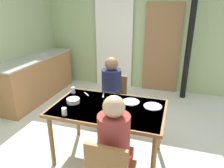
% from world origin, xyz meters
% --- Properties ---
extents(ground_plane, '(6.60, 6.60, 0.00)m').
position_xyz_m(ground_plane, '(0.00, 0.00, 0.00)').
color(ground_plane, silver).
extents(wall_back, '(4.51, 0.10, 2.66)m').
position_xyz_m(wall_back, '(0.00, 2.54, 1.33)').
color(wall_back, '#9DB27C').
rests_on(wall_back, ground_plane).
extents(door_wooden, '(0.80, 0.05, 2.00)m').
position_xyz_m(door_wooden, '(0.71, 2.46, 1.00)').
color(door_wooden, olive).
rests_on(door_wooden, ground_plane).
extents(stove_pipe_column, '(0.12, 0.12, 2.66)m').
position_xyz_m(stove_pipe_column, '(1.27, 2.19, 1.33)').
color(stove_pipe_column, black).
rests_on(stove_pipe_column, ground_plane).
extents(curtain_panel, '(0.90, 0.03, 2.23)m').
position_xyz_m(curtain_panel, '(-0.42, 2.44, 1.12)').
color(curtain_panel, white).
rests_on(curtain_panel, ground_plane).
extents(kitchen_counter, '(0.61, 2.10, 0.91)m').
position_xyz_m(kitchen_counter, '(-1.82, 1.23, 0.45)').
color(kitchen_counter, '#A56F42').
rests_on(kitchen_counter, ground_plane).
extents(dining_table, '(1.39, 0.86, 0.75)m').
position_xyz_m(dining_table, '(0.31, -0.18, 0.68)').
color(dining_table, brown).
rests_on(dining_table, ground_plane).
extents(chair_far_diner, '(0.40, 0.40, 0.87)m').
position_xyz_m(chair_far_diner, '(0.14, 0.61, 0.50)').
color(chair_far_diner, brown).
rests_on(chair_far_diner, ground_plane).
extents(person_near_diner, '(0.30, 0.37, 0.77)m').
position_xyz_m(person_near_diner, '(0.58, -0.82, 0.78)').
color(person_near_diner, maroon).
rests_on(person_near_diner, ground_plane).
extents(person_far_diner, '(0.30, 0.37, 0.77)m').
position_xyz_m(person_far_diner, '(0.14, 0.47, 0.78)').
color(person_far_diner, '#232B4C').
rests_on(person_far_diner, ground_plane).
extents(water_bottle_green_near, '(0.07, 0.07, 0.28)m').
position_xyz_m(water_bottle_green_near, '(0.42, -0.49, 0.89)').
color(water_bottle_green_near, '#21774D').
rests_on(water_bottle_green_near, dining_table).
extents(serving_bowl_center, '(0.17, 0.17, 0.05)m').
position_xyz_m(serving_bowl_center, '(-0.17, -0.20, 0.78)').
color(serving_bowl_center, silver).
rests_on(serving_bowl_center, dining_table).
extents(dinner_plate_near_left, '(0.23, 0.23, 0.01)m').
position_xyz_m(dinner_plate_near_left, '(0.54, 0.04, 0.76)').
color(dinner_plate_near_left, white).
rests_on(dinner_plate_near_left, dining_table).
extents(dinner_plate_near_right, '(0.23, 0.23, 0.01)m').
position_xyz_m(dinner_plate_near_right, '(0.83, -0.01, 0.76)').
color(dinner_plate_near_right, white).
rests_on(dinner_plate_near_right, dining_table).
extents(drinking_glass_by_near_diner, '(0.06, 0.06, 0.09)m').
position_xyz_m(drinking_glass_by_near_diner, '(-0.31, 0.08, 0.80)').
color(drinking_glass_by_near_diner, silver).
rests_on(drinking_glass_by_near_diner, dining_table).
extents(drinking_glass_by_far_diner, '(0.06, 0.06, 0.09)m').
position_xyz_m(drinking_glass_by_far_diner, '(-0.11, -0.52, 0.80)').
color(drinking_glass_by_far_diner, silver).
rests_on(drinking_glass_by_far_diner, dining_table).
extents(cutlery_knife_near, '(0.12, 0.11, 0.00)m').
position_xyz_m(cutlery_knife_near, '(-0.12, 0.10, 0.76)').
color(cutlery_knife_near, silver).
rests_on(cutlery_knife_near, dining_table).
extents(cutlery_fork_near, '(0.06, 0.15, 0.00)m').
position_xyz_m(cutlery_fork_near, '(0.13, 0.13, 0.76)').
color(cutlery_fork_near, silver).
rests_on(cutlery_fork_near, dining_table).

